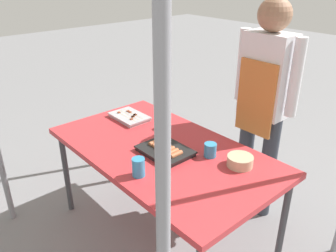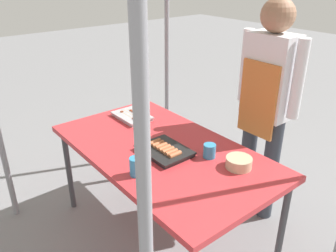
{
  "view_description": "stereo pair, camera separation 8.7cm",
  "coord_description": "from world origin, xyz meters",
  "px_view_note": "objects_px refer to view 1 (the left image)",
  "views": [
    {
      "loc": [
        1.56,
        -1.31,
        1.88
      ],
      "look_at": [
        0.0,
        0.05,
        0.9
      ],
      "focal_mm": 36.84,
      "sensor_mm": 36.0,
      "label": 1
    },
    {
      "loc": [
        1.61,
        -1.25,
        1.88
      ],
      "look_at": [
        0.0,
        0.05,
        0.9
      ],
      "focal_mm": 36.84,
      "sensor_mm": 36.0,
      "label": 2
    }
  ],
  "objects_px": {
    "tray_meat_skewers": "(129,117)",
    "drink_cup_by_wok": "(138,167)",
    "drink_cup_near_edge": "(210,150)",
    "stall_table": "(162,155)",
    "tray_grilled_sausages": "(165,150)",
    "vendor_woman": "(264,95)",
    "condiment_bowl": "(240,161)"
  },
  "relations": [
    {
      "from": "stall_table",
      "to": "tray_meat_skewers",
      "type": "distance_m",
      "value": 0.56
    },
    {
      "from": "tray_meat_skewers",
      "to": "drink_cup_near_edge",
      "type": "xyz_separation_m",
      "value": [
        0.83,
        0.05,
        0.03
      ]
    },
    {
      "from": "drink_cup_near_edge",
      "to": "drink_cup_by_wok",
      "type": "xyz_separation_m",
      "value": [
        -0.12,
        -0.48,
        0.01
      ]
    },
    {
      "from": "stall_table",
      "to": "condiment_bowl",
      "type": "relative_size",
      "value": 9.99
    },
    {
      "from": "tray_grilled_sausages",
      "to": "tray_meat_skewers",
      "type": "distance_m",
      "value": 0.63
    },
    {
      "from": "tray_meat_skewers",
      "to": "drink_cup_by_wok",
      "type": "height_order",
      "value": "drink_cup_by_wok"
    },
    {
      "from": "stall_table",
      "to": "vendor_woman",
      "type": "distance_m",
      "value": 0.88
    },
    {
      "from": "tray_grilled_sausages",
      "to": "tray_meat_skewers",
      "type": "bearing_deg",
      "value": 166.51
    },
    {
      "from": "tray_meat_skewers",
      "to": "tray_grilled_sausages",
      "type": "bearing_deg",
      "value": -13.49
    },
    {
      "from": "tray_grilled_sausages",
      "to": "condiment_bowl",
      "type": "xyz_separation_m",
      "value": [
        0.42,
        0.24,
        0.01
      ]
    },
    {
      "from": "condiment_bowl",
      "to": "stall_table",
      "type": "bearing_deg",
      "value": -156.12
    },
    {
      "from": "stall_table",
      "to": "drink_cup_by_wok",
      "type": "height_order",
      "value": "drink_cup_by_wok"
    },
    {
      "from": "tray_meat_skewers",
      "to": "condiment_bowl",
      "type": "relative_size",
      "value": 1.97
    },
    {
      "from": "drink_cup_near_edge",
      "to": "condiment_bowl",
      "type": "bearing_deg",
      "value": 14.35
    },
    {
      "from": "stall_table",
      "to": "tray_meat_skewers",
      "type": "xyz_separation_m",
      "value": [
        -0.55,
        0.12,
        0.07
      ]
    },
    {
      "from": "stall_table",
      "to": "drink_cup_near_edge",
      "type": "bearing_deg",
      "value": 29.89
    },
    {
      "from": "tray_meat_skewers",
      "to": "drink_cup_near_edge",
      "type": "height_order",
      "value": "drink_cup_near_edge"
    },
    {
      "from": "drink_cup_by_wok",
      "to": "drink_cup_near_edge",
      "type": "bearing_deg",
      "value": 75.66
    },
    {
      "from": "condiment_bowl",
      "to": "tray_meat_skewers",
      "type": "bearing_deg",
      "value": -174.55
    },
    {
      "from": "stall_table",
      "to": "drink_cup_by_wok",
      "type": "bearing_deg",
      "value": -63.31
    },
    {
      "from": "drink_cup_near_edge",
      "to": "vendor_woman",
      "type": "bearing_deg",
      "value": 94.69
    },
    {
      "from": "tray_meat_skewers",
      "to": "drink_cup_near_edge",
      "type": "bearing_deg",
      "value": 3.25
    },
    {
      "from": "stall_table",
      "to": "vendor_woman",
      "type": "xyz_separation_m",
      "value": [
        0.23,
        0.79,
        0.31
      ]
    },
    {
      "from": "stall_table",
      "to": "condiment_bowl",
      "type": "xyz_separation_m",
      "value": [
        0.48,
        0.21,
        0.09
      ]
    },
    {
      "from": "tray_meat_skewers",
      "to": "vendor_woman",
      "type": "bearing_deg",
      "value": 40.76
    },
    {
      "from": "stall_table",
      "to": "tray_meat_skewers",
      "type": "relative_size",
      "value": 5.07
    },
    {
      "from": "drink_cup_by_wok",
      "to": "condiment_bowl",
      "type": "bearing_deg",
      "value": 58.75
    },
    {
      "from": "drink_cup_by_wok",
      "to": "vendor_woman",
      "type": "relative_size",
      "value": 0.07
    },
    {
      "from": "tray_meat_skewers",
      "to": "drink_cup_by_wok",
      "type": "distance_m",
      "value": 0.83
    },
    {
      "from": "stall_table",
      "to": "condiment_bowl",
      "type": "bearing_deg",
      "value": 23.88
    },
    {
      "from": "stall_table",
      "to": "tray_grilled_sausages",
      "type": "bearing_deg",
      "value": -25.59
    },
    {
      "from": "condiment_bowl",
      "to": "drink_cup_near_edge",
      "type": "height_order",
      "value": "drink_cup_near_edge"
    }
  ]
}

